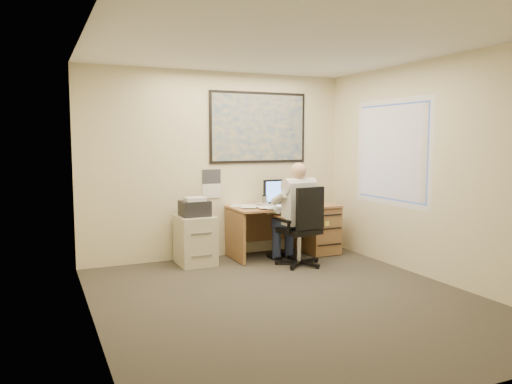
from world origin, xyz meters
name	(u,v)px	position (x,y,z in m)	size (l,w,h in m)	color
room_shell	(290,175)	(0.00, 0.00, 1.35)	(4.00, 4.50, 2.70)	#37332A
desk	(302,224)	(1.23, 1.90, 0.44)	(1.60, 0.97, 1.12)	#AA7749
world_map	(259,128)	(0.65, 2.23, 1.90)	(1.56, 0.03, 1.06)	#1E4C93
wall_calendar	(212,184)	(-0.10, 2.24, 1.08)	(0.28, 0.01, 0.42)	white
window_blinds	(391,152)	(1.97, 0.80, 1.55)	(0.06, 1.40, 1.30)	silver
filing_cabinet	(195,235)	(-0.46, 1.92, 0.40)	(0.49, 0.58, 0.93)	beige
office_chair	(300,243)	(0.82, 1.22, 0.32)	(0.74, 0.74, 1.10)	black
person	(298,214)	(0.82, 1.30, 0.70)	(0.59, 0.85, 1.41)	silver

